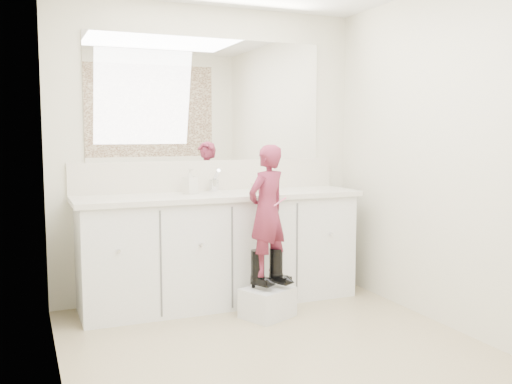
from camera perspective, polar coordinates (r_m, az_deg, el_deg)
name	(u,v)px	position (r m, az deg, el deg)	size (l,w,h in m)	color
floor	(286,357)	(3.65, 3.02, -16.12)	(3.00, 3.00, 0.00)	#91815F
wall_back	(209,153)	(4.78, -4.73, 3.90)	(2.60, 2.60, 0.00)	beige
wall_front	(473,182)	(2.14, 20.87, 0.92)	(2.60, 2.60, 0.00)	beige
wall_left	(55,167)	(3.05, -19.43, 2.38)	(3.00, 3.00, 0.00)	beige
wall_right	(459,158)	(4.12, 19.66, 3.23)	(3.00, 3.00, 0.00)	beige
vanity_cabinet	(220,251)	(4.62, -3.59, -5.88)	(2.20, 0.55, 0.85)	silver
countertop	(221,196)	(4.53, -3.56, -0.40)	(2.28, 0.58, 0.04)	beige
backsplash	(210,175)	(4.78, -4.66, 1.67)	(2.28, 0.03, 0.25)	beige
mirror	(209,100)	(4.77, -4.73, 9.18)	(2.00, 0.02, 1.00)	white
dot_panel	(476,52)	(2.16, 21.14, 12.92)	(2.00, 0.01, 1.20)	#472819
faucet	(214,185)	(4.68, -4.23, 0.66)	(0.08, 0.08, 0.10)	silver
cup	(256,187)	(4.57, -0.01, 0.46)	(0.09, 0.09, 0.09)	beige
soap_bottle	(190,181)	(4.53, -6.62, 1.09)	(0.09, 0.09, 0.20)	beige
step_stool	(268,303)	(4.32, 1.16, -10.99)	(0.35, 0.29, 0.22)	silver
boot_left	(258,269)	(4.24, 0.16, -7.75)	(0.11, 0.19, 0.29)	black
boot_right	(276,268)	(4.30, 2.02, -7.57)	(0.11, 0.19, 0.29)	black
toddler	(267,210)	(4.19, 1.11, -1.84)	(0.35, 0.23, 0.96)	#B5375C
toothbrush	(280,202)	(4.14, 2.41, -0.98)	(0.01, 0.01, 0.14)	#DD5680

